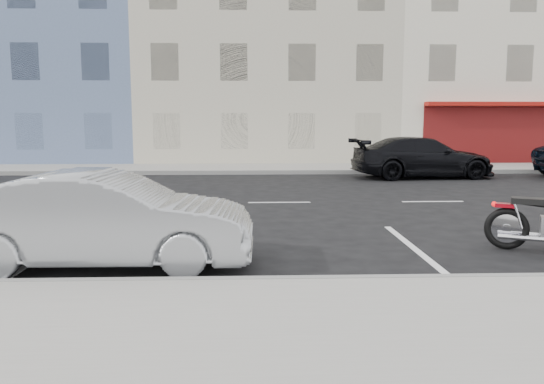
{
  "coord_description": "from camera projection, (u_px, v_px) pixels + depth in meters",
  "views": [
    {
      "loc": [
        -2.67,
        -13.46,
        2.14
      ],
      "look_at": [
        -2.32,
        -3.8,
        0.8
      ],
      "focal_mm": 35.0,
      "sensor_mm": 36.0,
      "label": 1
    }
  ],
  "objects": [
    {
      "name": "ground",
      "position": [
        356.0,
        202.0,
        13.72
      ],
      "size": [
        120.0,
        120.0,
        0.0
      ],
      "primitive_type": "plane",
      "color": "black",
      "rests_on": "ground"
    },
    {
      "name": "sidewalk_near",
      "position": [
        3.0,
        343.0,
        4.92
      ],
      "size": [
        80.0,
        3.4,
        0.15
      ],
      "primitive_type": "cube",
      "color": "gray",
      "rests_on": "ground"
    },
    {
      "name": "sidewalk_far",
      "position": [
        197.0,
        169.0,
        22.14
      ],
      "size": [
        80.0,
        3.4,
        0.15
      ],
      "primitive_type": "cube",
      "color": "gray",
      "rests_on": "ground"
    },
    {
      "name": "curb_near",
      "position": [
        67.0,
        285.0,
        6.6
      ],
      "size": [
        80.0,
        0.12,
        0.16
      ],
      "primitive_type": "cube",
      "color": "gray",
      "rests_on": "ground"
    },
    {
      "name": "curb_far",
      "position": [
        193.0,
        173.0,
        20.46
      ],
      "size": [
        80.0,
        0.12,
        0.16
      ],
      "primitive_type": "cube",
      "color": "gray",
      "rests_on": "ground"
    },
    {
      "name": "bldg_blue",
      "position": [
        42.0,
        37.0,
        28.47
      ],
      "size": [
        12.0,
        12.0,
        13.0
      ],
      "primitive_type": "cube",
      "color": "slate",
      "rests_on": "ground"
    },
    {
      "name": "bldg_cream",
      "position": [
        265.0,
        52.0,
        28.99
      ],
      "size": [
        12.0,
        12.0,
        11.5
      ],
      "primitive_type": "cube",
      "color": "#BBB49E",
      "rests_on": "ground"
    },
    {
      "name": "bldg_corner",
      "position": [
        499.0,
        44.0,
        29.39
      ],
      "size": [
        14.0,
        12.0,
        12.5
      ],
      "primitive_type": "cube",
      "color": "beige",
      "rests_on": "ground"
    },
    {
      "name": "sedan_silver",
      "position": [
        106.0,
        220.0,
        7.64
      ],
      "size": [
        4.25,
        1.54,
        1.39
      ],
      "primitive_type": "imported",
      "rotation": [
        0.0,
        0.0,
        1.56
      ],
      "color": "#9B9EA2",
      "rests_on": "ground"
    },
    {
      "name": "car_far",
      "position": [
        422.0,
        157.0,
        19.31
      ],
      "size": [
        5.29,
        2.53,
        1.49
      ],
      "primitive_type": "imported",
      "rotation": [
        0.0,
        0.0,
        1.66
      ],
      "color": "black",
      "rests_on": "ground"
    }
  ]
}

